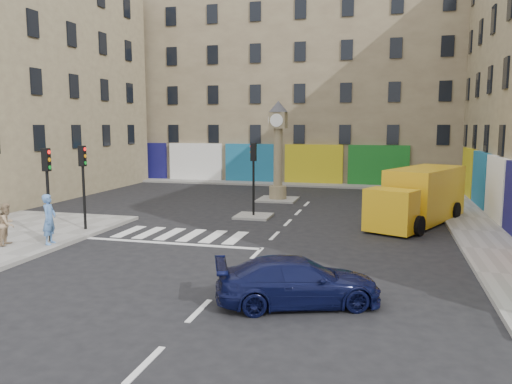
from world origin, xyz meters
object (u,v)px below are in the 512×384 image
at_px(traffic_light_left_near, 47,180).
at_px(yellow_van, 419,196).
at_px(navy_sedan, 298,281).
at_px(clock_pillar, 278,144).
at_px(pedestrian_tan, 7,224).
at_px(traffic_light_left_far, 83,174).
at_px(pedestrian_blue, 49,219).
at_px(traffic_light_island, 253,167).

height_order(traffic_light_left_near, yellow_van, traffic_light_left_near).
bearing_deg(navy_sedan, clock_pillar, -7.03).
relative_size(navy_sedan, pedestrian_tan, 2.69).
bearing_deg(pedestrian_tan, traffic_light_left_far, -36.47).
relative_size(navy_sedan, pedestrian_blue, 2.24).
distance_m(traffic_light_left_near, traffic_light_left_far, 2.40).
xyz_separation_m(traffic_light_island, yellow_van, (8.17, 0.57, -1.28)).
bearing_deg(yellow_van, clock_pillar, 171.14).
bearing_deg(traffic_light_island, pedestrian_blue, -126.17).
relative_size(yellow_van, pedestrian_tan, 4.60).
xyz_separation_m(navy_sedan, pedestrian_tan, (-11.89, 3.18, 0.33)).
bearing_deg(traffic_light_island, yellow_van, 3.98).
xyz_separation_m(clock_pillar, navy_sedan, (4.38, -17.90, -2.91)).
bearing_deg(traffic_light_left_far, navy_sedan, -31.33).
bearing_deg(yellow_van, pedestrian_tan, -124.62).
distance_m(traffic_light_left_far, pedestrian_tan, 3.90).
height_order(traffic_light_left_far, navy_sedan, traffic_light_left_far).
xyz_separation_m(pedestrian_blue, pedestrian_tan, (-1.51, -0.51, -0.16)).
height_order(traffic_light_island, clock_pillar, clock_pillar).
bearing_deg(traffic_light_left_near, traffic_light_island, 51.07).
distance_m(traffic_light_left_near, traffic_light_island, 10.03).
relative_size(traffic_light_left_near, pedestrian_blue, 1.89).
bearing_deg(pedestrian_tan, traffic_light_island, -57.21).
height_order(traffic_light_left_near, pedestrian_blue, traffic_light_left_near).
bearing_deg(clock_pillar, pedestrian_tan, -117.03).
distance_m(yellow_van, pedestrian_tan, 18.22).
distance_m(traffic_light_island, pedestrian_blue, 10.27).
relative_size(traffic_light_island, navy_sedan, 0.85).
height_order(clock_pillar, pedestrian_blue, clock_pillar).
bearing_deg(traffic_light_island, traffic_light_left_near, -128.93).
bearing_deg(traffic_light_left_far, pedestrian_tan, -109.99).
bearing_deg(yellow_van, traffic_light_island, -151.28).
bearing_deg(traffic_light_island, navy_sedan, -69.79).
distance_m(navy_sedan, yellow_van, 13.05).
bearing_deg(pedestrian_blue, yellow_van, -69.74).
bearing_deg(traffic_light_left_far, yellow_van, 22.42).
relative_size(traffic_light_left_near, traffic_light_left_far, 1.00).
bearing_deg(navy_sedan, pedestrian_tan, 54.22).
xyz_separation_m(traffic_light_island, pedestrian_blue, (-6.00, -8.21, -1.46)).
bearing_deg(pedestrian_tan, clock_pillar, -43.51).
relative_size(yellow_van, pedestrian_blue, 3.83).
distance_m(yellow_van, pedestrian_blue, 16.66).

